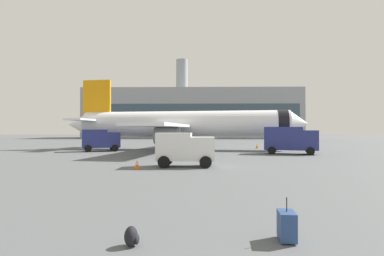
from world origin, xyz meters
TOP-DOWN VIEW (x-y plane):
  - airplane_at_gate at (-2.94, 42.79)m, footprint 35.73×32.36m
  - service_truck at (-13.52, 38.60)m, footprint 5.27×3.94m
  - fuel_truck at (10.34, 34.51)m, footprint 6.43×4.03m
  - cargo_van at (-1.57, 21.59)m, footprint 4.45×2.42m
  - safety_cone_near at (-4.96, 20.14)m, footprint 0.44×0.44m
  - safety_cone_mid at (8.67, 46.10)m, footprint 0.44×0.44m
  - rolling_suitcase at (1.69, 5.77)m, footprint 0.46×0.67m
  - traveller_backpack at (-2.13, 5.35)m, footprint 0.36×0.40m
  - terminal_building at (-2.67, 114.65)m, footprint 77.34×23.11m

SIDE VIEW (x-z plane):
  - traveller_backpack at x=-2.13m, z-range -0.01..0.47m
  - safety_cone_near at x=-4.96m, z-range -0.01..0.63m
  - safety_cone_mid at x=8.67m, z-range -0.01..0.75m
  - rolling_suitcase at x=1.69m, z-range -0.16..0.94m
  - cargo_van at x=-1.57m, z-range 0.15..2.75m
  - service_truck at x=-13.52m, z-range 0.16..3.05m
  - fuel_truck at x=10.34m, z-range 0.17..3.37m
  - airplane_at_gate at x=-2.94m, z-range -1.59..8.91m
  - terminal_building at x=-2.67m, z-range -5.89..23.82m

